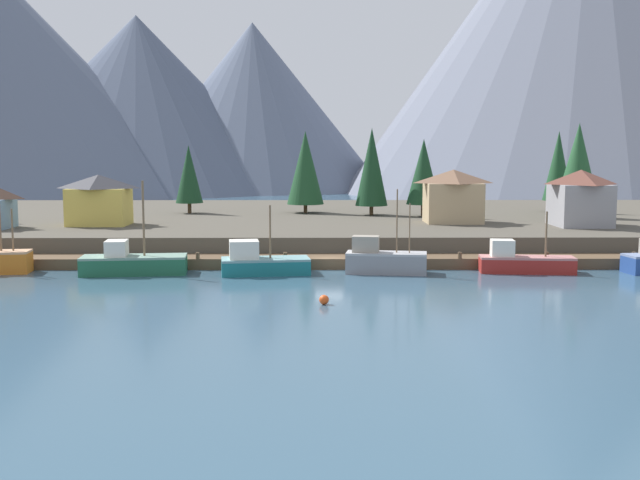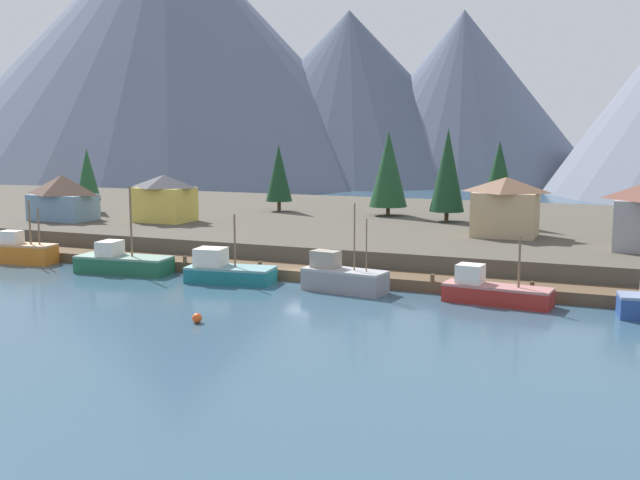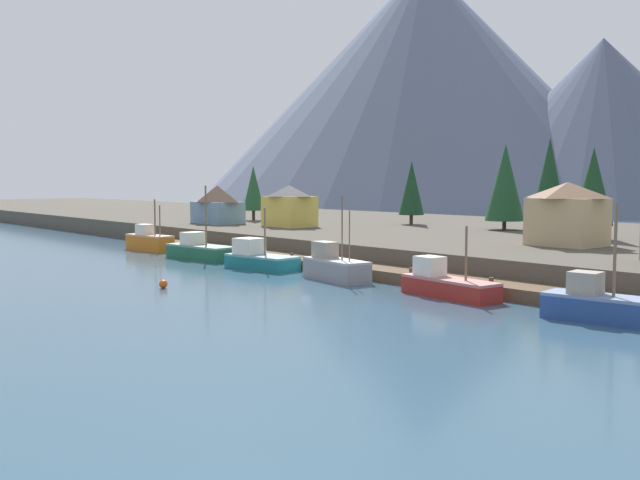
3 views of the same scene
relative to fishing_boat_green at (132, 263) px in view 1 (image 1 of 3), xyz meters
name	(u,v)px [view 1 (image 1 of 3)]	position (x,y,z in m)	size (l,w,h in m)	color
ground_plane	(326,248)	(17.42, 22.20, -1.51)	(400.00, 400.00, 1.00)	#335166
dock	(329,261)	(17.42, 4.19, -0.50)	(80.00, 4.00, 1.60)	brown
shoreline_bank	(324,223)	(17.42, 34.20, 0.24)	(400.00, 56.00, 2.50)	#4C473D
mountain_central_peak	(138,103)	(-32.00, 145.56, 22.57)	(91.77, 91.77, 47.15)	#4C566B
mountain_east_peak	(253,106)	(-1.17, 152.96, 22.24)	(75.05, 75.05, 46.49)	slate
mountain_far_ridge	(589,18)	(86.39, 132.93, 43.45)	(125.63, 125.63, 88.91)	slate
fishing_boat_green	(132,263)	(0.00, 0.00, 0.00)	(9.36, 4.03, 8.24)	#1E5B3D
fishing_boat_teal	(261,262)	(11.37, -0.12, 0.04)	(8.05, 4.18, 6.09)	#196B70
fishing_boat_grey	(384,260)	(22.26, 0.28, 0.15)	(7.38, 3.60, 7.48)	gray
fishing_boat_red	(523,262)	(34.73, 0.52, -0.04)	(8.45, 3.17, 5.49)	maroon
house_tan	(453,196)	(32.17, 21.50, 4.63)	(6.66, 5.48, 6.16)	tan
house_grey	(580,197)	(45.60, 17.62, 4.67)	(5.88, 6.95, 6.23)	gray
house_yellow	(99,199)	(-8.05, 18.92, 4.38)	(6.77, 5.17, 5.67)	gold
conifer_near_left	(578,165)	(48.99, 28.51, 8.07)	(5.35, 5.35, 11.75)	#4C3823
conifer_near_right	(423,172)	(29.94, 30.21, 7.16)	(4.27, 4.27, 9.81)	#4C3823
conifer_mid_left	(558,166)	(49.21, 37.04, 7.76)	(3.95, 3.95, 10.97)	#4C3823
conifer_mid_right	(305,168)	(14.91, 35.74, 7.54)	(4.94, 4.94, 10.92)	#4C3823
conifer_back_left	(189,174)	(-0.58, 35.24, 6.71)	(3.62, 3.62, 9.07)	#4C3823
conifer_centre	(372,167)	(23.51, 32.07, 7.73)	(4.18, 4.18, 11.25)	#4C3823
channel_buoy	(324,300)	(16.75, -13.64, -0.66)	(0.70, 0.70, 0.70)	#E04C19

